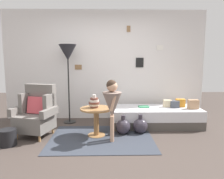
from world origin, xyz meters
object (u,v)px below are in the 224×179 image
vase_striped (94,102)px  demijohn_far (140,126)px  daybed (156,117)px  armchair (37,113)px  demijohn_near (123,127)px  magazine_basket (8,138)px  person_child (112,102)px  book_on_daybed (144,107)px  floor_lamp (68,55)px  side_table (96,116)px

vase_striped → demijohn_far: size_ratio=0.66×
daybed → armchair: bearing=-167.7°
vase_striped → demijohn_near: (0.56, 0.04, -0.49)m
daybed → demijohn_far: size_ratio=5.08×
daybed → magazine_basket: 2.94m
armchair → vase_striped: armchair is taller
person_child → armchair: bearing=166.4°
person_child → book_on_daybed: (0.72, 0.92, -0.29)m
demijohn_near → book_on_daybed: bearing=48.8°
armchair → book_on_daybed: size_ratio=4.41×
book_on_daybed → armchair: bearing=-165.2°
armchair → daybed: (2.41, 0.53, -0.24)m
book_on_daybed → demijohn_far: 0.60m
floor_lamp → person_child: (0.96, -1.16, -0.83)m
armchair → side_table: armchair is taller
armchair → demijohn_far: 2.02m
vase_striped → demijohn_far: bearing=5.4°
daybed → person_child: (-0.98, -0.87, 0.50)m
magazine_basket → floor_lamp: bearing=58.5°
daybed → floor_lamp: size_ratio=1.07×
book_on_daybed → demijohn_far: bearing=-106.2°
armchair → demijohn_near: armchair is taller
armchair → floor_lamp: size_ratio=0.55×
armchair → floor_lamp: bearing=59.5°
demijohn_near → floor_lamp: bearing=145.7°
armchair → magazine_basket: armchair is taller
floor_lamp → demijohn_near: 1.99m
demijohn_far → book_on_daybed: bearing=73.8°
vase_striped → floor_lamp: floor_lamp is taller
person_child → demijohn_far: bearing=34.9°
side_table → demijohn_near: 0.58m
person_child → vase_striped: bearing=136.9°
side_table → demijohn_far: 0.90m
book_on_daybed → person_child: bearing=-128.1°
armchair → demijohn_near: size_ratio=2.60×
vase_striped → demijohn_far: (0.90, 0.08, -0.49)m
floor_lamp → demijohn_far: (1.52, -0.77, -1.38)m
person_child → demijohn_far: size_ratio=2.94×
side_table → vase_striped: size_ratio=2.43×
daybed → book_on_daybed: bearing=171.0°
magazine_basket → side_table: bearing=16.3°
book_on_daybed → demijohn_far: book_on_daybed is taller
floor_lamp → person_child: 1.72m
book_on_daybed → floor_lamp: bearing=171.7°
armchair → vase_striped: size_ratio=3.91×
demijohn_near → demijohn_far: (0.34, 0.04, 0.00)m
book_on_daybed → vase_striped: bearing=-150.0°
vase_striped → book_on_daybed: bearing=30.0°
daybed → demijohn_near: 0.92m
person_child → demijohn_near: 0.69m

